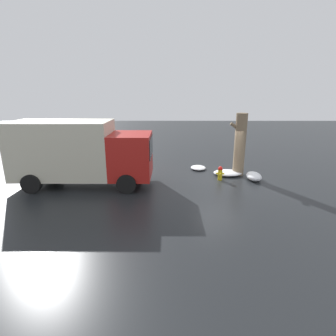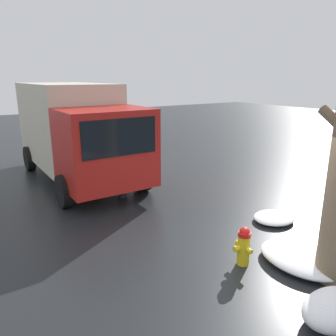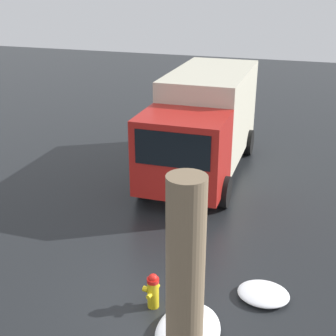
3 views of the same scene
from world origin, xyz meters
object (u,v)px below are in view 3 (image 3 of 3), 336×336
object	(u,v)px
fire_hydrant	(153,290)
tree_trunk	(185,276)
pedestrian	(195,175)
delivery_truck	(204,121)

from	to	relation	value
fire_hydrant	tree_trunk	world-z (taller)	tree_trunk
pedestrian	fire_hydrant	bearing A→B (deg)	43.07
delivery_truck	tree_trunk	bearing A→B (deg)	101.67
tree_trunk	delivery_truck	xyz separation A→B (m)	(8.27, 1.69, -0.02)
fire_hydrant	tree_trunk	bearing A→B (deg)	137.16
delivery_truck	pedestrian	bearing A→B (deg)	98.89
fire_hydrant	delivery_truck	world-z (taller)	delivery_truck
tree_trunk	delivery_truck	distance (m)	8.44
fire_hydrant	tree_trunk	size ratio (longest dim) A/B	0.22
fire_hydrant	pedestrian	bearing A→B (deg)	-77.92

